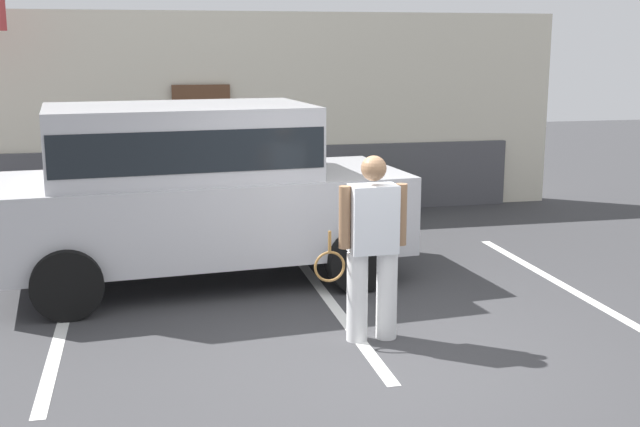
{
  "coord_description": "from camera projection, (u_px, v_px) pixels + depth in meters",
  "views": [
    {
      "loc": [
        -1.93,
        -6.49,
        2.7
      ],
      "look_at": [
        -0.21,
        1.2,
        1.05
      ],
      "focal_mm": 45.13,
      "sensor_mm": 36.0,
      "label": 1
    }
  ],
  "objects": [
    {
      "name": "potted_plant_by_porch",
      "position": [
        388.0,
        191.0,
        12.86
      ],
      "size": [
        0.56,
        0.56,
        0.74
      ],
      "color": "gray",
      "rests_on": "ground_plane"
    },
    {
      "name": "tennis_player_man",
      "position": [
        372.0,
        246.0,
        7.37
      ],
      "size": [
        0.9,
        0.28,
        1.73
      ],
      "rotation": [
        0.0,
        0.0,
        3.16
      ],
      "color": "white",
      "rests_on": "ground_plane"
    },
    {
      "name": "parking_stripe_2",
      "position": [
        565.0,
        286.0,
        9.18
      ],
      "size": [
        0.12,
        4.4,
        0.01
      ],
      "primitive_type": "cube",
      "color": "silver",
      "rests_on": "ground_plane"
    },
    {
      "name": "parked_suv",
      "position": [
        194.0,
        184.0,
        9.18
      ],
      "size": [
        4.75,
        2.49,
        2.05
      ],
      "rotation": [
        0.0,
        0.0,
        0.09
      ],
      "color": "#B7B7BC",
      "rests_on": "ground_plane"
    },
    {
      "name": "parking_stripe_1",
      "position": [
        331.0,
        303.0,
        8.59
      ],
      "size": [
        0.12,
        4.4,
        0.01
      ],
      "primitive_type": "cube",
      "color": "silver",
      "rests_on": "ground_plane"
    },
    {
      "name": "parking_stripe_0",
      "position": [
        63.0,
        322.0,
        8.01
      ],
      "size": [
        0.12,
        4.4,
        0.01
      ],
      "primitive_type": "cube",
      "color": "silver",
      "rests_on": "ground_plane"
    },
    {
      "name": "house_frontage",
      "position": [
        262.0,
        120.0,
        13.0
      ],
      "size": [
        9.93,
        0.4,
        3.22
      ],
      "color": "beige",
      "rests_on": "ground_plane"
    },
    {
      "name": "ground_plane",
      "position": [
        372.0,
        354.0,
        7.17
      ],
      "size": [
        40.0,
        40.0,
        0.0
      ],
      "primitive_type": "plane",
      "color": "#38383A"
    }
  ]
}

